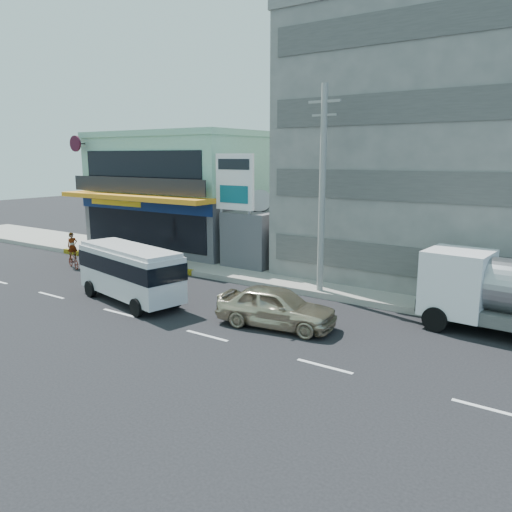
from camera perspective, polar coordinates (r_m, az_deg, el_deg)
The scene contains 11 objects.
ground at distance 22.80m, azimuth -15.37°, elevation -6.30°, with size 120.00×120.00×0.00m, color black.
sidewalk at distance 27.00m, azimuth 7.43°, elevation -2.91°, with size 70.00×5.00×0.30m, color gray.
shop_building at distance 37.36m, azimuth -7.32°, elevation 7.03°, with size 12.40×11.70×8.00m.
concrete_building at distance 29.66m, azimuth 21.61°, elevation 11.05°, with size 16.00×12.00×14.00m, color gray.
gap_structure at distance 31.25m, azimuth 1.42°, elevation 2.13°, with size 3.00×6.00×3.50m, color #434348.
satellite_dish at distance 30.18m, azimuth 0.40°, elevation 5.31°, with size 1.50×1.50×0.15m, color slate.
billboard at distance 28.89m, azimuth -2.44°, elevation 7.72°, with size 2.60×0.18×6.90m.
utility_pole_near at distance 23.91m, azimuth 7.57°, elevation 7.40°, with size 1.60×0.30×10.00m.
minibus at distance 23.98m, azimuth -14.21°, elevation -1.47°, with size 6.59×3.24×2.64m.
sedan at distance 20.10m, azimuth 2.32°, elevation -5.81°, with size 1.96×4.86×1.66m, color #BAAD8E.
motorcycle_rider at distance 32.49m, azimuth -20.16°, elevation -0.05°, with size 1.81×1.11×2.19m.
Camera 1 is at (16.78, -13.87, 6.76)m, focal length 35.00 mm.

